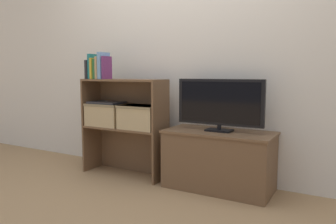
# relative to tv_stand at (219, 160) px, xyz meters

# --- Properties ---
(ground_plane) EXTENTS (16.00, 16.00, 0.00)m
(ground_plane) POSITION_rel_tv_stand_xyz_m (-0.46, -0.22, -0.25)
(ground_plane) COLOR #A37F56
(wall_back) EXTENTS (10.00, 0.05, 2.40)m
(wall_back) POSITION_rel_tv_stand_xyz_m (-0.46, 0.25, 0.95)
(wall_back) COLOR silver
(wall_back) RESTS_ON ground_plane
(tv_stand) EXTENTS (0.93, 0.45, 0.51)m
(tv_stand) POSITION_rel_tv_stand_xyz_m (0.00, 0.00, 0.00)
(tv_stand) COLOR brown
(tv_stand) RESTS_ON ground_plane
(tv) EXTENTS (0.76, 0.14, 0.44)m
(tv) POSITION_rel_tv_stand_xyz_m (0.00, -0.00, 0.49)
(tv) COLOR black
(tv) RESTS_ON tv_stand
(bookshelf_lower_tier) EXTENTS (0.85, 0.29, 0.48)m
(bookshelf_lower_tier) POSITION_rel_tv_stand_xyz_m (-0.96, -0.01, 0.04)
(bookshelf_lower_tier) COLOR brown
(bookshelf_lower_tier) RESTS_ON ground_plane
(bookshelf_upper_tier) EXTENTS (0.85, 0.29, 0.47)m
(bookshelf_upper_tier) POSITION_rel_tv_stand_xyz_m (-0.96, -0.01, 0.52)
(bookshelf_upper_tier) COLOR brown
(bookshelf_upper_tier) RESTS_ON bookshelf_lower_tier
(book_charcoal) EXTENTS (0.03, 0.14, 0.19)m
(book_charcoal) POSITION_rel_tv_stand_xyz_m (-1.34, -0.11, 0.78)
(book_charcoal) COLOR #232328
(book_charcoal) RESTS_ON bookshelf_upper_tier
(book_teal) EXTENTS (0.04, 0.13, 0.25)m
(book_teal) POSITION_rel_tv_stand_xyz_m (-1.30, -0.11, 0.81)
(book_teal) COLOR #1E7075
(book_teal) RESTS_ON bookshelf_upper_tier
(book_mustard) EXTENTS (0.02, 0.16, 0.21)m
(book_mustard) POSITION_rel_tv_stand_xyz_m (-1.27, -0.11, 0.79)
(book_mustard) COLOR gold
(book_mustard) RESTS_ON bookshelf_upper_tier
(book_forest) EXTENTS (0.03, 0.14, 0.20)m
(book_forest) POSITION_rel_tv_stand_xyz_m (-1.24, -0.11, 0.79)
(book_forest) COLOR #286638
(book_forest) RESTS_ON bookshelf_upper_tier
(book_tan) EXTENTS (0.03, 0.15, 0.22)m
(book_tan) POSITION_rel_tv_stand_xyz_m (-1.20, -0.11, 0.80)
(book_tan) COLOR tan
(book_tan) RESTS_ON bookshelf_upper_tier
(book_skyblue) EXTENTS (0.04, 0.15, 0.26)m
(book_skyblue) POSITION_rel_tv_stand_xyz_m (-1.16, -0.11, 0.82)
(book_skyblue) COLOR #709ECC
(book_skyblue) RESTS_ON bookshelf_upper_tier
(book_plum) EXTENTS (0.02, 0.13, 0.22)m
(book_plum) POSITION_rel_tv_stand_xyz_m (-1.13, -0.11, 0.80)
(book_plum) COLOR #6B2D66
(book_plum) RESTS_ON bookshelf_upper_tier
(storage_basket_left) EXTENTS (0.38, 0.26, 0.22)m
(storage_basket_left) POSITION_rel_tv_stand_xyz_m (-1.16, -0.09, 0.34)
(storage_basket_left) COLOR tan
(storage_basket_left) RESTS_ON bookshelf_lower_tier
(storage_basket_right) EXTENTS (0.38, 0.26, 0.22)m
(storage_basket_right) POSITION_rel_tv_stand_xyz_m (-0.75, -0.09, 0.34)
(storage_basket_right) COLOR tan
(storage_basket_right) RESTS_ON bookshelf_lower_tier
(laptop) EXTENTS (0.33, 0.23, 0.02)m
(laptop) POSITION_rel_tv_stand_xyz_m (-1.16, -0.09, 0.46)
(laptop) COLOR #2D2D33
(laptop) RESTS_ON storage_basket_left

